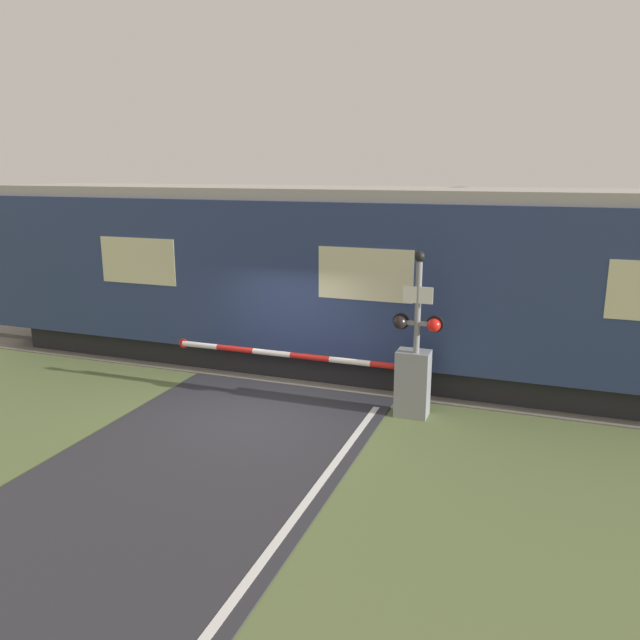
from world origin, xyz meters
TOP-DOWN VIEW (x-y plane):
  - ground_plane at (0.00, 0.00)m, footprint 80.00×80.00m
  - track_bed at (0.00, 3.20)m, footprint 36.00×3.20m
  - train at (1.54, 3.20)m, footprint 19.15×3.01m
  - crossing_barrier at (2.34, 0.89)m, footprint 5.25×0.44m
  - signal_post at (2.77, 0.80)m, footprint 0.91×0.26m

SIDE VIEW (x-z plane):
  - ground_plane at x=0.00m, z-range 0.00..0.00m
  - track_bed at x=0.00m, z-range -0.04..0.09m
  - crossing_barrier at x=2.34m, z-range 0.05..1.29m
  - signal_post at x=2.77m, z-range 0.21..3.29m
  - train at x=1.54m, z-range 0.05..4.11m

